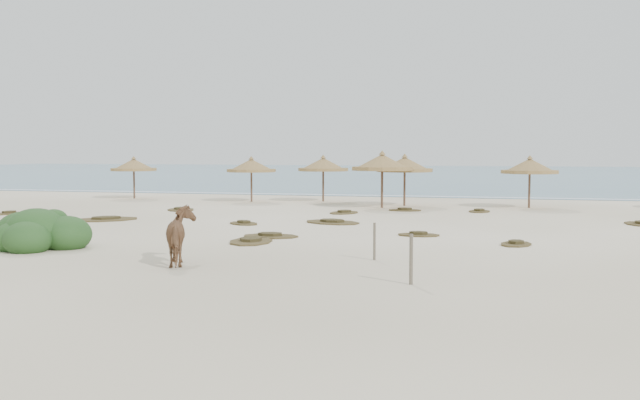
# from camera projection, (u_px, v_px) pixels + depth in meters

# --- Properties ---
(ground) EXTENTS (160.00, 160.00, 0.00)m
(ground) POSITION_uv_depth(u_px,v_px,m) (258.00, 242.00, 25.03)
(ground) COLOR #FAEACD
(ground) RESTS_ON ground
(ocean) EXTENTS (200.00, 100.00, 0.01)m
(ocean) POSITION_uv_depth(u_px,v_px,m) (441.00, 174.00, 97.47)
(ocean) COLOR #2C6186
(ocean) RESTS_ON ground
(foam_line) EXTENTS (70.00, 0.60, 0.01)m
(foam_line) POSITION_uv_depth(u_px,v_px,m) (381.00, 196.00, 50.14)
(foam_line) COLOR white
(foam_line) RESTS_ON ground
(palapa_0) EXTENTS (3.06, 3.06, 2.84)m
(palapa_0) POSITION_uv_depth(u_px,v_px,m) (134.00, 166.00, 47.41)
(palapa_0) COLOR brown
(palapa_0) RESTS_ON ground
(palapa_1) EXTENTS (3.48, 3.48, 2.86)m
(palapa_1) POSITION_uv_depth(u_px,v_px,m) (251.00, 166.00, 44.40)
(palapa_1) COLOR brown
(palapa_1) RESTS_ON ground
(palapa_2) EXTENTS (3.16, 3.16, 2.94)m
(palapa_2) POSITION_uv_depth(u_px,v_px,m) (323.00, 165.00, 44.69)
(palapa_2) COLOR brown
(palapa_2) RESTS_ON ground
(palapa_3) EXTENTS (4.23, 4.23, 3.21)m
(palapa_3) POSITION_uv_depth(u_px,v_px,m) (382.00, 163.00, 39.66)
(palapa_3) COLOR brown
(palapa_3) RESTS_ON ground
(palapa_4) EXTENTS (3.25, 3.25, 3.03)m
(palapa_4) POSITION_uv_depth(u_px,v_px,m) (405.00, 165.00, 41.01)
(palapa_4) COLOR brown
(palapa_4) RESTS_ON ground
(palapa_5) EXTENTS (4.04, 4.04, 2.95)m
(palapa_5) POSITION_uv_depth(u_px,v_px,m) (530.00, 167.00, 39.57)
(palapa_5) COLOR brown
(palapa_5) RESTS_ON ground
(horse) EXTENTS (1.67, 2.14, 1.64)m
(horse) POSITION_uv_depth(u_px,v_px,m) (182.00, 236.00, 20.00)
(horse) COLOR brown
(horse) RESTS_ON ground
(fence_post_near) EXTENTS (0.10, 0.10, 1.22)m
(fence_post_near) POSITION_uv_depth(u_px,v_px,m) (411.00, 259.00, 17.04)
(fence_post_near) COLOR #685C4E
(fence_post_near) RESTS_ON ground
(fence_post_far) EXTENTS (0.08, 0.08, 1.10)m
(fence_post_far) POSITION_uv_depth(u_px,v_px,m) (374.00, 241.00, 20.84)
(fence_post_far) COLOR #685C4E
(fence_post_far) RESTS_ON ground
(bush) EXTENTS (3.41, 3.01, 1.53)m
(bush) POSITION_uv_depth(u_px,v_px,m) (38.00, 233.00, 23.35)
(bush) COLOR #2D4F21
(bush) RESTS_ON ground
(scrub_1) EXTENTS (3.54, 3.48, 0.16)m
(scrub_1) POSITION_uv_depth(u_px,v_px,m) (106.00, 219.00, 32.85)
(scrub_1) COLOR brown
(scrub_1) RESTS_ON ground
(scrub_2) EXTENTS (1.94, 1.91, 0.16)m
(scrub_2) POSITION_uv_depth(u_px,v_px,m) (244.00, 223.00, 31.01)
(scrub_2) COLOR brown
(scrub_2) RESTS_ON ground
(scrub_3) EXTENTS (3.15, 2.66, 0.16)m
(scrub_3) POSITION_uv_depth(u_px,v_px,m) (332.00, 222.00, 31.51)
(scrub_3) COLOR brown
(scrub_3) RESTS_ON ground
(scrub_4) EXTENTS (1.61, 1.06, 0.16)m
(scrub_4) POSITION_uv_depth(u_px,v_px,m) (419.00, 234.00, 26.80)
(scrub_4) COLOR brown
(scrub_4) RESTS_ON ground
(scrub_6) EXTENTS (2.17, 2.56, 0.16)m
(scrub_6) POSITION_uv_depth(u_px,v_px,m) (181.00, 209.00, 38.18)
(scrub_6) COLOR brown
(scrub_6) RESTS_ON ground
(scrub_7) EXTENTS (1.79, 1.20, 0.16)m
(scrub_7) POSITION_uv_depth(u_px,v_px,m) (405.00, 210.00, 37.86)
(scrub_7) COLOR brown
(scrub_7) RESTS_ON ground
(scrub_8) EXTENTS (1.45, 1.91, 0.16)m
(scrub_8) POSITION_uv_depth(u_px,v_px,m) (9.00, 213.00, 35.93)
(scrub_8) COLOR brown
(scrub_8) RESTS_ON ground
(scrub_9) EXTENTS (2.14, 1.42, 0.16)m
(scrub_9) POSITION_uv_depth(u_px,v_px,m) (270.00, 236.00, 26.42)
(scrub_9) COLOR brown
(scrub_9) RESTS_ON ground
(scrub_10) EXTENTS (1.24, 1.77, 0.16)m
(scrub_10) POSITION_uv_depth(u_px,v_px,m) (479.00, 211.00, 37.17)
(scrub_10) COLOR brown
(scrub_10) RESTS_ON ground
(scrub_11) EXTENTS (2.14, 1.87, 0.16)m
(scrub_11) POSITION_uv_depth(u_px,v_px,m) (62.00, 236.00, 26.38)
(scrub_11) COLOR brown
(scrub_11) RESTS_ON ground
(scrub_12) EXTENTS (1.33, 1.73, 0.16)m
(scrub_12) POSITION_uv_depth(u_px,v_px,m) (516.00, 244.00, 24.17)
(scrub_12) COLOR brown
(scrub_12) RESTS_ON ground
(scrub_13) EXTENTS (1.75, 2.25, 0.16)m
(scrub_13) POSITION_uv_depth(u_px,v_px,m) (344.00, 212.00, 36.37)
(scrub_13) COLOR brown
(scrub_13) RESTS_ON ground
(scrub_14) EXTENTS (1.77, 2.45, 0.16)m
(scrub_14) POSITION_uv_depth(u_px,v_px,m) (251.00, 241.00, 24.90)
(scrub_14) COLOR brown
(scrub_14) RESTS_ON ground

